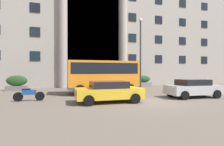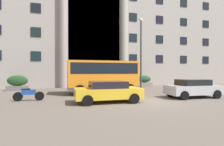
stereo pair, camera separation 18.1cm
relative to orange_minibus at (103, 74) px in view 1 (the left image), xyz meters
name	(u,v)px [view 1 (the left image)]	position (x,y,z in m)	size (l,w,h in m)	color
ground_plane	(156,103)	(2.05, -5.50, -1.76)	(80.00, 64.00, 0.12)	#675C50
office_building_facade	(96,29)	(2.04, 11.97, 6.88)	(41.37, 9.78, 17.17)	#A19A8D
orange_minibus	(103,74)	(0.00, 0.00, 0.00)	(6.08, 2.80, 2.86)	orange
bus_stop_sign	(137,75)	(4.32, 2.12, -0.14)	(0.44, 0.08, 2.50)	#96951B
hedge_planter_east	(109,83)	(2.06, 4.96, -1.05)	(1.71, 0.78, 1.35)	#716D5B
hedge_planter_entrance_right	(144,81)	(6.71, 5.21, -1.00)	(1.93, 0.87, 1.45)	gray
hedge_planter_far_east	(17,83)	(-7.76, 5.13, -0.94)	(2.07, 0.70, 1.56)	slate
white_taxi_kerbside	(193,88)	(5.84, -4.37, -0.99)	(4.04, 2.12, 1.36)	#B7B7B8
parked_estate_mid	(109,91)	(-0.77, -4.47, -1.00)	(4.20, 2.17, 1.34)	gold
motorcycle_near_kerb	(185,89)	(6.70, -2.54, -1.24)	(1.93, 0.55, 0.89)	black
scooter_by_planter	(28,94)	(-5.71, -2.45, -1.24)	(1.93, 0.55, 0.89)	black
lamppost_plaza_centre	(141,48)	(5.09, 2.81, 2.88)	(0.40, 0.40, 7.89)	#353E3F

